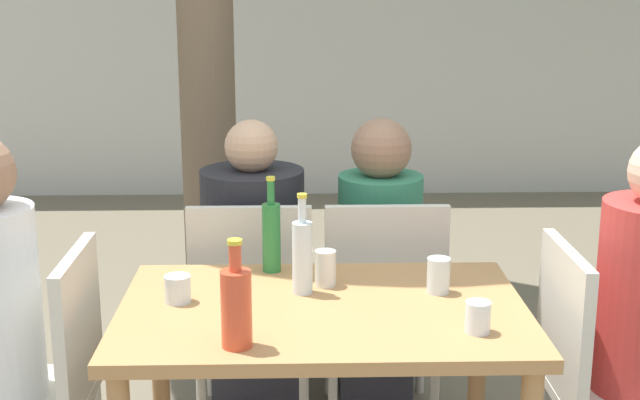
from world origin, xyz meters
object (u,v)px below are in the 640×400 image
at_px(drinking_glass_1, 178,289).
at_px(person_seated_3, 377,276).
at_px(person_seated_2, 255,276).
at_px(soda_bottle_2, 236,306).
at_px(patio_chair_1, 596,371).
at_px(green_bottle_1, 271,235).
at_px(patio_chair_2, 252,301).
at_px(water_bottle_0, 302,255).
at_px(patio_chair_3, 383,300).
at_px(drinking_glass_3, 325,268).
at_px(drinking_glass_2, 438,275).
at_px(patio_chair_0, 44,378).
at_px(drinking_glass_0, 478,317).
at_px(dining_table_front, 323,336).

bearing_deg(drinking_glass_1, person_seated_3, 50.50).
height_order(person_seated_2, soda_bottle_2, person_seated_2).
relative_size(patio_chair_1, green_bottle_1, 2.83).
xyz_separation_m(patio_chair_2, water_bottle_0, (0.18, -0.51, 0.34)).
xyz_separation_m(patio_chair_2, drinking_glass_1, (-0.19, -0.58, 0.26)).
bearing_deg(patio_chair_3, person_seated_2, -25.49).
distance_m(patio_chair_1, patio_chair_2, 1.25).
bearing_deg(drinking_glass_3, soda_bottle_2, -118.11).
distance_m(person_seated_3, soda_bottle_2, 1.29).
relative_size(soda_bottle_2, drinking_glass_3, 2.57).
height_order(person_seated_3, drinking_glass_2, person_seated_3).
relative_size(patio_chair_3, soda_bottle_2, 3.07).
bearing_deg(water_bottle_0, person_seated_2, 103.85).
height_order(patio_chair_3, soda_bottle_2, soda_bottle_2).
xyz_separation_m(patio_chair_0, patio_chair_2, (0.60, 0.63, 0.00)).
relative_size(person_seated_3, drinking_glass_2, 10.63).
bearing_deg(person_seated_3, patio_chair_2, 26.11).
height_order(green_bottle_1, drinking_glass_0, green_bottle_1).
height_order(water_bottle_0, drinking_glass_0, water_bottle_0).
height_order(person_seated_3, green_bottle_1, person_seated_3).
distance_m(patio_chair_3, water_bottle_0, 0.69).
bearing_deg(patio_chair_1, dining_table_front, 90.00).
relative_size(person_seated_3, drinking_glass_3, 10.22).
distance_m(water_bottle_0, drinking_glass_0, 0.59).
height_order(green_bottle_1, soda_bottle_2, green_bottle_1).
distance_m(patio_chair_0, patio_chair_1, 1.68).
relative_size(patio_chair_1, patio_chair_2, 1.00).
bearing_deg(person_seated_2, green_bottle_1, 98.87).
bearing_deg(drinking_glass_2, drinking_glass_1, -175.50).
xyz_separation_m(patio_chair_0, water_bottle_0, (0.78, 0.12, 0.34)).
bearing_deg(drinking_glass_1, dining_table_front, -6.14).
distance_m(person_seated_3, drinking_glass_3, 0.77).
bearing_deg(drinking_glass_1, water_bottle_0, 10.71).
relative_size(person_seated_2, soda_bottle_2, 3.96).
xyz_separation_m(drinking_glass_0, drinking_glass_2, (-0.06, 0.32, 0.01)).
relative_size(dining_table_front, water_bottle_0, 3.84).
relative_size(water_bottle_0, drinking_glass_3, 2.75).
bearing_deg(person_seated_3, patio_chair_1, 124.47).
xyz_separation_m(green_bottle_1, drinking_glass_1, (-0.28, -0.28, -0.08)).
relative_size(patio_chair_1, drinking_glass_1, 10.92).
bearing_deg(drinking_glass_1, drinking_glass_3, 16.72).
bearing_deg(person_seated_2, patio_chair_3, 154.51).
bearing_deg(person_seated_2, soda_bottle_2, 90.33).
bearing_deg(soda_bottle_2, dining_table_front, 50.44).
distance_m(water_bottle_0, drinking_glass_3, 0.12).
distance_m(patio_chair_3, drinking_glass_0, 0.90).
bearing_deg(water_bottle_0, drinking_glass_0, -34.17).
bearing_deg(green_bottle_1, drinking_glass_0, -42.76).
bearing_deg(drinking_glass_3, green_bottle_1, 139.67).
bearing_deg(person_seated_2, drinking_glass_3, 110.64).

